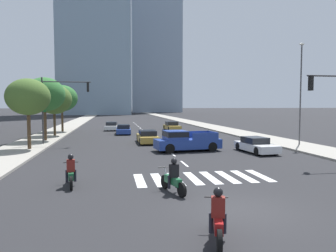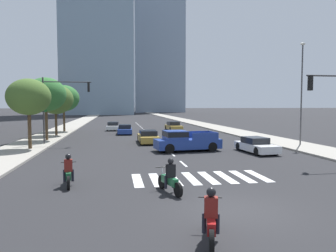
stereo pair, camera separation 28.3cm
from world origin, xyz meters
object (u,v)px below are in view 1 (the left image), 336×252
object	(u,v)px
pickup_truck	(185,141)
sedan_white_4	(256,145)
sedan_blue_1	(123,130)
street_tree_fourth	(62,98)
motorcycle_third	(218,219)
street_tree_second	(45,95)
motorcycle_trailing	(71,173)
street_tree_third	(54,99)
sedan_gold_3	(147,137)
street_tree_nearest	(28,97)
traffic_signal_far	(60,98)
street_lamp_east	(301,87)
sedan_white_2	(112,126)
motorcycle_lead	(173,179)
sedan_gold_0	(172,126)

from	to	relation	value
pickup_truck	sedan_white_4	xyz separation A→B (m)	(5.34, -1.65, -0.26)
sedan_blue_1	street_tree_fourth	xyz separation A→B (m)	(-8.04, 3.96, 4.06)
motorcycle_third	street_tree_second	bearing A→B (deg)	35.43
motorcycle_trailing	motorcycle_third	xyz separation A→B (m)	(4.68, -6.77, -0.00)
motorcycle_third	street_tree_third	bearing A→B (deg)	32.18
sedan_blue_1	sedan_white_4	bearing A→B (deg)	-149.93
sedan_gold_3	street_tree_nearest	distance (m)	11.30
traffic_signal_far	street_tree_second	xyz separation A→B (m)	(-1.97, 3.08, 0.45)
traffic_signal_far	street_lamp_east	xyz separation A→B (m)	(21.33, -4.40, 0.99)
motorcycle_trailing	street_tree_nearest	bearing A→B (deg)	13.50
pickup_truck	street_tree_fourth	world-z (taller)	street_tree_fourth
sedan_white_2	traffic_signal_far	bearing A→B (deg)	169.83
sedan_white_2	street_tree_nearest	distance (m)	21.69
street_tree_second	sedan_white_4	bearing A→B (deg)	-30.72
street_tree_nearest	pickup_truck	bearing A→B (deg)	-11.18
motorcycle_third	sedan_white_2	xyz separation A→B (m)	(-2.88, 39.53, -0.01)
sedan_blue_1	street_tree_fourth	world-z (taller)	street_tree_fourth
sedan_gold_3	sedan_white_4	bearing A→B (deg)	-135.10
motorcycle_lead	motorcycle_third	distance (m)	4.88
motorcycle_lead	street_lamp_east	size ratio (longest dim) A/B	0.23
motorcycle_third	sedan_white_4	world-z (taller)	motorcycle_third
sedan_blue_1	motorcycle_lead	bearing A→B (deg)	-176.18
street_tree_fourth	motorcycle_lead	bearing A→B (deg)	-74.04
street_tree_second	sedan_gold_0	bearing A→B (deg)	39.29
motorcycle_third	street_lamp_east	size ratio (longest dim) A/B	0.24
pickup_truck	street_tree_nearest	distance (m)	13.08
motorcycle_trailing	street_tree_second	xyz separation A→B (m)	(-4.78, 18.86, 4.17)
street_tree_third	pickup_truck	bearing A→B (deg)	-48.90
motorcycle_third	street_tree_second	distance (m)	27.64
sedan_gold_0	traffic_signal_far	xyz separation A→B (m)	(-13.35, -15.62, 3.73)
sedan_white_2	street_tree_nearest	world-z (taller)	street_tree_nearest
sedan_gold_3	street_tree_fourth	size ratio (longest dim) A/B	0.76
pickup_truck	street_tree_second	world-z (taller)	street_tree_second
pickup_truck	sedan_white_2	bearing A→B (deg)	-82.35
street_tree_fourth	motorcycle_third	bearing A→B (deg)	-75.61
motorcycle_trailing	street_lamp_east	bearing A→B (deg)	-65.96
street_tree_third	motorcycle_third	bearing A→B (deg)	-73.00
sedan_white_2	street_tree_second	bearing A→B (deg)	159.67
sedan_white_2	traffic_signal_far	world-z (taller)	traffic_signal_far
motorcycle_trailing	sedan_gold_0	size ratio (longest dim) A/B	0.45
traffic_signal_far	street_tree_third	xyz separation A→B (m)	(-1.97, 8.38, 0.06)
pickup_truck	sedan_white_4	size ratio (longest dim) A/B	1.23
motorcycle_lead	street_tree_third	distance (m)	27.88
sedan_blue_1	street_tree_nearest	world-z (taller)	street_tree_nearest
street_tree_nearest	sedan_gold_3	bearing A→B (deg)	19.79
motorcycle_third	sedan_white_2	bearing A→B (deg)	19.35
sedan_white_2	sedan_gold_3	size ratio (longest dim) A/B	0.93
street_tree_fourth	street_tree_nearest	bearing A→B (deg)	-90.00
traffic_signal_far	street_tree_fourth	bearing A→B (deg)	97.86
sedan_gold_3	traffic_signal_far	world-z (taller)	traffic_signal_far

